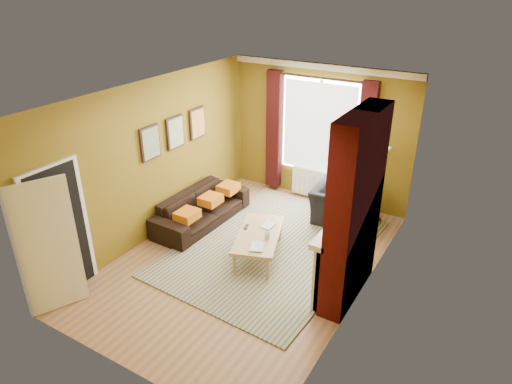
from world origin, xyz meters
TOP-DOWN VIEW (x-y plane):
  - ground at (0.00, 0.00)m, footprint 5.50×5.50m
  - room_walls at (0.63, 0.28)m, footprint 3.82×5.54m
  - striped_rug at (0.17, 0.51)m, footprint 3.02×4.05m
  - sofa at (-1.42, 0.61)m, footprint 0.88×2.12m
  - armchair at (0.91, 1.97)m, footprint 1.18×1.04m
  - coffee_table at (0.10, 0.17)m, footprint 1.08×1.49m
  - wicker_stool at (0.69, 2.29)m, footprint 0.39×0.39m
  - floor_lamp at (1.42, 2.40)m, footprint 0.29×0.29m
  - book_a at (0.20, -0.26)m, footprint 0.31×0.35m
  - book_b at (0.02, 0.47)m, footprint 0.20×0.27m
  - mug at (0.30, 0.11)m, footprint 0.11×0.11m
  - tv_remote at (-0.18, 0.23)m, footprint 0.10×0.17m

SIDE VIEW (x-z plane):
  - ground at x=0.00m, z-range 0.00..0.00m
  - striped_rug at x=0.17m, z-range 0.00..0.02m
  - wicker_stool at x=0.69m, z-range 0.00..0.41m
  - sofa at x=-1.42m, z-range 0.00..0.61m
  - armchair at x=0.91m, z-range 0.00..0.73m
  - coffee_table at x=0.10m, z-range 0.18..0.62m
  - book_b at x=0.02m, z-range 0.45..0.47m
  - tv_remote at x=-0.18m, z-range 0.45..0.47m
  - book_a at x=0.20m, z-range 0.45..0.47m
  - mug at x=0.30m, z-range 0.45..0.55m
  - floor_lamp at x=1.42m, z-range 0.43..1.94m
  - room_walls at x=0.63m, z-range -0.04..2.80m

